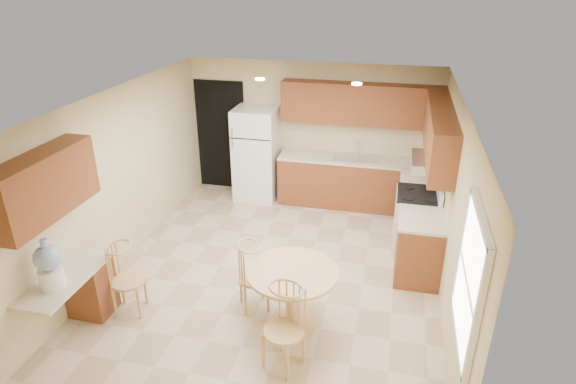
% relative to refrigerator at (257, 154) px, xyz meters
% --- Properties ---
extents(floor, '(5.50, 5.50, 0.00)m').
position_rel_refrigerator_xyz_m(floor, '(0.95, -2.40, -0.86)').
color(floor, tan).
rests_on(floor, ground).
extents(ceiling, '(4.50, 5.50, 0.02)m').
position_rel_refrigerator_xyz_m(ceiling, '(0.95, -2.40, 1.64)').
color(ceiling, white).
rests_on(ceiling, wall_back).
extents(wall_back, '(4.50, 0.02, 2.50)m').
position_rel_refrigerator_xyz_m(wall_back, '(0.95, 0.35, 0.39)').
color(wall_back, beige).
rests_on(wall_back, floor).
extents(wall_front, '(4.50, 0.02, 2.50)m').
position_rel_refrigerator_xyz_m(wall_front, '(0.95, -5.15, 0.39)').
color(wall_front, beige).
rests_on(wall_front, floor).
extents(wall_left, '(0.02, 5.50, 2.50)m').
position_rel_refrigerator_xyz_m(wall_left, '(-1.30, -2.40, 0.39)').
color(wall_left, beige).
rests_on(wall_left, floor).
extents(wall_right, '(0.02, 5.50, 2.50)m').
position_rel_refrigerator_xyz_m(wall_right, '(3.20, -2.40, 0.39)').
color(wall_right, beige).
rests_on(wall_right, floor).
extents(doorway, '(0.90, 0.02, 2.10)m').
position_rel_refrigerator_xyz_m(doorway, '(-0.80, 0.34, 0.19)').
color(doorway, black).
rests_on(doorway, floor).
extents(base_cab_back, '(2.75, 0.60, 0.87)m').
position_rel_refrigerator_xyz_m(base_cab_back, '(1.83, 0.05, -0.42)').
color(base_cab_back, brown).
rests_on(base_cab_back, floor).
extents(counter_back, '(2.75, 0.63, 0.04)m').
position_rel_refrigerator_xyz_m(counter_back, '(1.83, 0.05, 0.03)').
color(counter_back, beige).
rests_on(counter_back, base_cab_back).
extents(base_cab_right_a, '(0.60, 0.59, 0.87)m').
position_rel_refrigerator_xyz_m(base_cab_right_a, '(2.90, -0.54, -0.42)').
color(base_cab_right_a, brown).
rests_on(base_cab_right_a, floor).
extents(counter_right_a, '(0.63, 0.59, 0.04)m').
position_rel_refrigerator_xyz_m(counter_right_a, '(2.90, -0.54, 0.03)').
color(counter_right_a, beige).
rests_on(counter_right_a, base_cab_right_a).
extents(base_cab_right_b, '(0.60, 0.80, 0.87)m').
position_rel_refrigerator_xyz_m(base_cab_right_b, '(2.90, -2.00, -0.42)').
color(base_cab_right_b, brown).
rests_on(base_cab_right_b, floor).
extents(counter_right_b, '(0.63, 0.80, 0.04)m').
position_rel_refrigerator_xyz_m(counter_right_b, '(2.90, -2.00, 0.03)').
color(counter_right_b, beige).
rests_on(counter_right_b, base_cab_right_b).
extents(upper_cab_back, '(2.75, 0.33, 0.70)m').
position_rel_refrigerator_xyz_m(upper_cab_back, '(1.83, 0.19, 0.99)').
color(upper_cab_back, brown).
rests_on(upper_cab_back, wall_back).
extents(upper_cab_right, '(0.33, 2.42, 0.70)m').
position_rel_refrigerator_xyz_m(upper_cab_right, '(3.04, -1.19, 0.99)').
color(upper_cab_right, brown).
rests_on(upper_cab_right, wall_right).
extents(upper_cab_left, '(0.33, 1.40, 0.70)m').
position_rel_refrigerator_xyz_m(upper_cab_left, '(-1.13, -4.00, 0.99)').
color(upper_cab_left, brown).
rests_on(upper_cab_left, wall_left).
extents(sink, '(0.78, 0.44, 0.01)m').
position_rel_refrigerator_xyz_m(sink, '(1.80, 0.05, 0.05)').
color(sink, silver).
rests_on(sink, counter_back).
extents(range_hood, '(0.50, 0.76, 0.14)m').
position_rel_refrigerator_xyz_m(range_hood, '(2.95, -1.22, 0.56)').
color(range_hood, silver).
rests_on(range_hood, upper_cab_right).
extents(desk_pedestal, '(0.48, 0.42, 0.72)m').
position_rel_refrigerator_xyz_m(desk_pedestal, '(-1.05, -3.72, -0.50)').
color(desk_pedestal, brown).
rests_on(desk_pedestal, floor).
extents(desk_top, '(0.50, 1.20, 0.04)m').
position_rel_refrigerator_xyz_m(desk_top, '(-1.05, -4.10, -0.11)').
color(desk_top, beige).
rests_on(desk_top, desk_pedestal).
extents(window, '(0.06, 1.12, 1.30)m').
position_rel_refrigerator_xyz_m(window, '(3.18, -4.25, 0.64)').
color(window, white).
rests_on(window, wall_right).
extents(can_light_a, '(0.14, 0.14, 0.02)m').
position_rel_refrigerator_xyz_m(can_light_a, '(0.45, -1.20, 1.63)').
color(can_light_a, white).
rests_on(can_light_a, ceiling).
extents(can_light_b, '(0.14, 0.14, 0.02)m').
position_rel_refrigerator_xyz_m(can_light_b, '(1.85, -1.20, 1.63)').
color(can_light_b, white).
rests_on(can_light_b, ceiling).
extents(refrigerator, '(0.76, 0.74, 1.71)m').
position_rel_refrigerator_xyz_m(refrigerator, '(0.00, 0.00, 0.00)').
color(refrigerator, white).
rests_on(refrigerator, floor).
extents(stove, '(0.65, 0.76, 1.09)m').
position_rel_refrigerator_xyz_m(stove, '(2.88, -1.22, -0.39)').
color(stove, white).
rests_on(stove, floor).
extents(dining_table, '(1.07, 1.07, 0.79)m').
position_rel_refrigerator_xyz_m(dining_table, '(1.44, -3.42, -0.34)').
color(dining_table, tan).
rests_on(dining_table, floor).
extents(chair_table_a, '(0.40, 0.51, 0.91)m').
position_rel_refrigerator_xyz_m(chair_table_a, '(0.89, -3.26, -0.30)').
color(chair_table_a, tan).
rests_on(chair_table_a, floor).
extents(chair_table_b, '(0.43, 0.48, 0.98)m').
position_rel_refrigerator_xyz_m(chair_table_b, '(1.49, -4.17, -0.26)').
color(chair_table_b, tan).
rests_on(chair_table_b, floor).
extents(chair_desk, '(0.41, 0.53, 0.93)m').
position_rel_refrigerator_xyz_m(chair_desk, '(-0.60, -3.69, -0.29)').
color(chair_desk, tan).
rests_on(chair_desk, floor).
extents(water_crock, '(0.29, 0.29, 0.59)m').
position_rel_refrigerator_xyz_m(water_crock, '(-1.05, -4.28, 0.18)').
color(water_crock, white).
rests_on(water_crock, desk_top).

